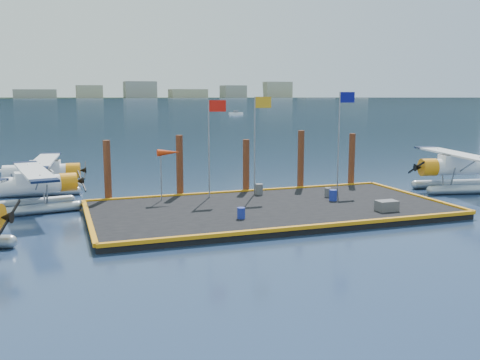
% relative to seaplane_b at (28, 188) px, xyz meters
% --- Properties ---
extents(ground, '(4000.00, 4000.00, 0.00)m').
position_rel_seaplane_b_xyz_m(ground, '(13.06, -5.07, -1.40)').
color(ground, '#162343').
rests_on(ground, ground).
extents(dock, '(20.00, 10.00, 0.40)m').
position_rel_seaplane_b_xyz_m(dock, '(13.06, -5.07, -1.20)').
color(dock, black).
rests_on(dock, ground).
extents(dock_bumpers, '(20.25, 10.25, 0.18)m').
position_rel_seaplane_b_xyz_m(dock_bumpers, '(13.06, -5.07, -0.91)').
color(dock_bumpers, orange).
rests_on(dock_bumpers, dock).
extents(far_backdrop, '(3050.00, 2050.00, 810.00)m').
position_rel_seaplane_b_xyz_m(far_backdrop, '(252.97, 1732.45, 8.05)').
color(far_backdrop, black).
rests_on(far_backdrop, ground).
extents(seaplane_b, '(8.30, 9.10, 3.22)m').
position_rel_seaplane_b_xyz_m(seaplane_b, '(0.00, 0.00, 0.00)').
color(seaplane_b, '#9BA3A9').
rests_on(seaplane_b, ground).
extents(seaplane_c, '(8.02, 8.85, 3.13)m').
position_rel_seaplane_b_xyz_m(seaplane_c, '(0.50, 5.77, -0.04)').
color(seaplane_c, '#9BA3A9').
rests_on(seaplane_c, ground).
extents(seaplane_d, '(9.24, 10.07, 3.56)m').
position_rel_seaplane_b_xyz_m(seaplane_d, '(28.55, -2.80, 0.15)').
color(seaplane_d, '#9BA3A9').
rests_on(seaplane_d, ground).
extents(drum_2, '(0.47, 0.47, 0.66)m').
position_rel_seaplane_b_xyz_m(drum_2, '(17.33, -4.74, -0.67)').
color(drum_2, navy).
rests_on(drum_2, dock).
extents(drum_3, '(0.41, 0.41, 0.58)m').
position_rel_seaplane_b_xyz_m(drum_3, '(10.55, -7.37, -0.71)').
color(drum_3, navy).
rests_on(drum_3, dock).
extents(drum_4, '(0.40, 0.40, 0.56)m').
position_rel_seaplane_b_xyz_m(drum_4, '(17.64, -3.50, -0.72)').
color(drum_4, '#4F4F54').
rests_on(drum_4, dock).
extents(drum_5, '(0.49, 0.49, 0.69)m').
position_rel_seaplane_b_xyz_m(drum_5, '(13.81, -1.43, -0.66)').
color(drum_5, '#4F4F54').
rests_on(drum_5, dock).
extents(crate, '(1.14, 0.76, 0.57)m').
position_rel_seaplane_b_xyz_m(crate, '(18.75, -8.21, -0.72)').
color(crate, '#4F4F54').
rests_on(crate, dock).
extents(flagpole_red, '(1.14, 0.08, 6.00)m').
position_rel_seaplane_b_xyz_m(flagpole_red, '(10.77, -1.27, 2.99)').
color(flagpole_red, gray).
rests_on(flagpole_red, dock).
extents(flagpole_yellow, '(1.14, 0.08, 6.20)m').
position_rel_seaplane_b_xyz_m(flagpole_yellow, '(13.76, -1.27, 3.11)').
color(flagpole_yellow, gray).
rests_on(flagpole_yellow, dock).
extents(flagpole_blue, '(1.14, 0.08, 6.50)m').
position_rel_seaplane_b_xyz_m(flagpole_blue, '(19.76, -1.27, 3.28)').
color(flagpole_blue, gray).
rests_on(flagpole_blue, dock).
extents(windsock, '(1.40, 0.44, 3.12)m').
position_rel_seaplane_b_xyz_m(windsock, '(8.04, -1.27, 1.83)').
color(windsock, gray).
rests_on(windsock, dock).
extents(piling_0, '(0.44, 0.44, 4.00)m').
position_rel_seaplane_b_xyz_m(piling_0, '(4.56, 0.33, 0.60)').
color(piling_0, '#462114').
rests_on(piling_0, ground).
extents(piling_1, '(0.44, 0.44, 4.20)m').
position_rel_seaplane_b_xyz_m(piling_1, '(9.06, 0.33, 0.70)').
color(piling_1, '#462114').
rests_on(piling_1, ground).
extents(piling_2, '(0.44, 0.44, 3.80)m').
position_rel_seaplane_b_xyz_m(piling_2, '(13.56, 0.33, 0.50)').
color(piling_2, '#462114').
rests_on(piling_2, ground).
extents(piling_3, '(0.44, 0.44, 4.30)m').
position_rel_seaplane_b_xyz_m(piling_3, '(17.56, 0.33, 0.75)').
color(piling_3, '#462114').
rests_on(piling_3, ground).
extents(piling_4, '(0.44, 0.44, 4.00)m').
position_rel_seaplane_b_xyz_m(piling_4, '(21.56, 0.33, 0.60)').
color(piling_4, '#462114').
rests_on(piling_4, ground).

